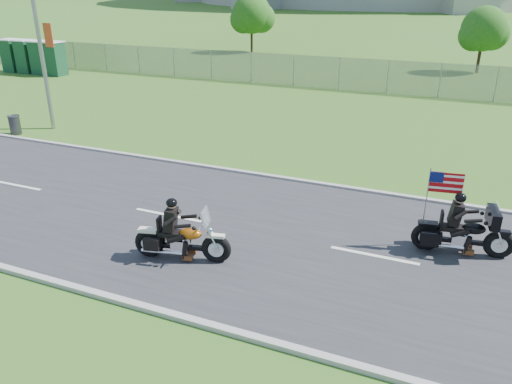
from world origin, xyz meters
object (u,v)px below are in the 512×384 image
at_px(motorcycle_follow, 463,234).
at_px(porta_toilet_a, 55,59).
at_px(porta_toilet_c, 26,57).
at_px(porta_toilet_d, 12,56).
at_px(porta_toilet_b, 41,58).
at_px(motorcycle_lead, 181,241).
at_px(trash_can, 15,125).

bearing_deg(motorcycle_follow, porta_toilet_a, 141.34).
height_order(porta_toilet_c, motorcycle_follow, porta_toilet_c).
distance_m(porta_toilet_c, porta_toilet_d, 1.40).
distance_m(porta_toilet_b, porta_toilet_d, 2.80).
height_order(porta_toilet_c, porta_toilet_d, same).
height_order(porta_toilet_d, motorcycle_follow, porta_toilet_d).
xyz_separation_m(porta_toilet_b, motorcycle_follow, (29.35, -16.00, -0.58)).
distance_m(porta_toilet_b, motorcycle_follow, 33.44).
relative_size(porta_toilet_b, porta_toilet_d, 1.00).
distance_m(motorcycle_lead, motorcycle_follow, 6.99).
bearing_deg(porta_toilet_b, porta_toilet_d, 180.00).
bearing_deg(porta_toilet_d, motorcycle_follow, -26.45).
height_order(motorcycle_lead, trash_can, motorcycle_lead).
distance_m(porta_toilet_b, motorcycle_lead, 29.83).
xyz_separation_m(motorcycle_lead, trash_can, (-12.47, 6.58, -0.11)).
xyz_separation_m(porta_toilet_b, porta_toilet_c, (-1.40, 0.00, 0.00)).
distance_m(porta_toilet_a, trash_can, 15.42).
bearing_deg(porta_toilet_a, porta_toilet_b, 180.00).
height_order(porta_toilet_c, motorcycle_lead, porta_toilet_c).
bearing_deg(porta_toilet_d, porta_toilet_a, 0.00).
xyz_separation_m(porta_toilet_a, porta_toilet_d, (-4.20, 0.00, 0.00)).
relative_size(porta_toilet_b, motorcycle_lead, 0.95).
relative_size(porta_toilet_a, trash_can, 2.78).
height_order(motorcycle_follow, trash_can, motorcycle_follow).
xyz_separation_m(porta_toilet_d, motorcycle_lead, (25.82, -18.96, -0.63)).
xyz_separation_m(porta_toilet_a, porta_toilet_c, (-2.80, 0.00, 0.00)).
bearing_deg(porta_toilet_d, porta_toilet_c, 0.00).
xyz_separation_m(porta_toilet_b, motorcycle_lead, (23.02, -18.96, -0.63)).
relative_size(porta_toilet_b, trash_can, 2.78).
height_order(porta_toilet_b, porta_toilet_d, same).
bearing_deg(motorcycle_lead, porta_toilet_c, 128.77).
xyz_separation_m(porta_toilet_d, trash_can, (13.35, -12.38, -0.74)).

